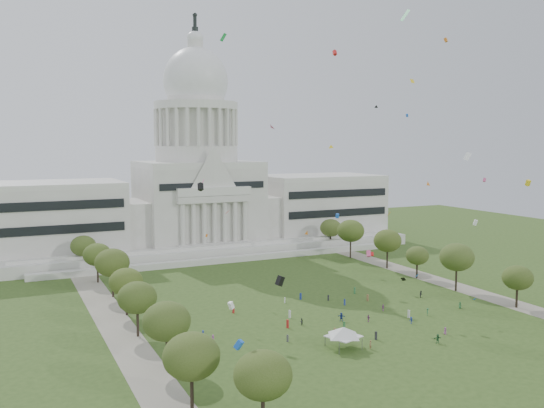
% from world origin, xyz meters
% --- Properties ---
extents(ground, '(400.00, 400.00, 0.00)m').
position_xyz_m(ground, '(0.00, 0.00, 0.00)').
color(ground, '#324C1B').
rests_on(ground, ground).
extents(capitol, '(160.00, 64.50, 91.30)m').
position_xyz_m(capitol, '(0.00, 113.59, 22.30)').
color(capitol, silver).
rests_on(capitol, ground).
extents(path_left, '(8.00, 160.00, 0.04)m').
position_xyz_m(path_left, '(-48.00, 30.00, 0.02)').
color(path_left, gray).
rests_on(path_left, ground).
extents(path_right, '(8.00, 160.00, 0.04)m').
position_xyz_m(path_right, '(48.00, 30.00, 0.02)').
color(path_right, gray).
rests_on(path_right, ground).
extents(row_tree_l_0, '(8.85, 8.85, 12.59)m').
position_xyz_m(row_tree_l_0, '(-45.26, -21.68, 8.95)').
color(row_tree_l_0, black).
rests_on(row_tree_l_0, ground).
extents(row_tree_l_1, '(8.86, 8.86, 12.59)m').
position_xyz_m(row_tree_l_1, '(-44.07, -2.96, 8.95)').
color(row_tree_l_1, black).
rests_on(row_tree_l_1, ground).
extents(row_tree_r_1, '(7.58, 7.58, 10.78)m').
position_xyz_m(row_tree_r_1, '(46.22, -1.75, 7.66)').
color(row_tree_r_1, black).
rests_on(row_tree_r_1, ground).
extents(row_tree_l_2, '(8.42, 8.42, 11.97)m').
position_xyz_m(row_tree_l_2, '(-45.04, 17.30, 8.51)').
color(row_tree_l_2, black).
rests_on(row_tree_l_2, ground).
extents(row_tree_r_2, '(9.55, 9.55, 13.58)m').
position_xyz_m(row_tree_r_2, '(44.17, 17.44, 9.66)').
color(row_tree_r_2, black).
rests_on(row_tree_r_2, ground).
extents(row_tree_l_3, '(8.12, 8.12, 11.55)m').
position_xyz_m(row_tree_l_3, '(-44.09, 33.92, 8.21)').
color(row_tree_l_3, black).
rests_on(row_tree_l_3, ground).
extents(row_tree_r_3, '(7.01, 7.01, 9.98)m').
position_xyz_m(row_tree_r_3, '(44.40, 34.48, 7.08)').
color(row_tree_r_3, black).
rests_on(row_tree_r_3, ground).
extents(row_tree_l_4, '(9.29, 9.29, 13.21)m').
position_xyz_m(row_tree_l_4, '(-44.08, 52.42, 9.39)').
color(row_tree_l_4, black).
rests_on(row_tree_l_4, ground).
extents(row_tree_r_4, '(9.19, 9.19, 13.06)m').
position_xyz_m(row_tree_r_4, '(44.76, 50.04, 9.29)').
color(row_tree_r_4, black).
rests_on(row_tree_r_4, ground).
extents(row_tree_l_5, '(8.33, 8.33, 11.85)m').
position_xyz_m(row_tree_l_5, '(-45.22, 71.01, 8.42)').
color(row_tree_l_5, black).
rests_on(row_tree_l_5, ground).
extents(row_tree_r_5, '(9.82, 9.82, 13.96)m').
position_xyz_m(row_tree_r_5, '(43.49, 70.19, 9.93)').
color(row_tree_r_5, black).
rests_on(row_tree_r_5, ground).
extents(row_tree_l_6, '(8.19, 8.19, 11.64)m').
position_xyz_m(row_tree_l_6, '(-46.87, 89.14, 8.27)').
color(row_tree_l_6, black).
rests_on(row_tree_l_6, ground).
extents(row_tree_r_6, '(8.42, 8.42, 11.97)m').
position_xyz_m(row_tree_r_6, '(45.96, 88.13, 8.51)').
color(row_tree_r_6, black).
rests_on(row_tree_r_6, ground).
extents(near_tree_0, '(8.47, 8.47, 12.04)m').
position_xyz_m(near_tree_0, '(-38.00, -32.00, 8.56)').
color(near_tree_0, black).
rests_on(near_tree_0, ground).
extents(event_tent, '(10.26, 10.26, 4.51)m').
position_xyz_m(event_tent, '(-9.09, -7.80, 3.50)').
color(event_tent, '#4C4C4C').
rests_on(event_tent, ground).
extents(person_0, '(0.85, 0.96, 1.64)m').
position_xyz_m(person_0, '(32.80, 3.80, 0.82)').
color(person_0, '#33723F').
rests_on(person_0, ground).
extents(person_2, '(1.09, 1.05, 1.94)m').
position_xyz_m(person_2, '(30.64, 16.00, 0.97)').
color(person_2, '#26262B').
rests_on(person_2, ground).
extents(person_3, '(0.92, 1.16, 1.60)m').
position_xyz_m(person_3, '(13.67, -0.87, 0.80)').
color(person_3, navy).
rests_on(person_3, ground).
extents(person_4, '(0.56, 1.00, 1.68)m').
position_xyz_m(person_4, '(5.64, 4.61, 0.84)').
color(person_4, '#994C8C').
rests_on(person_4, ground).
extents(person_5, '(1.97, 1.64, 2.02)m').
position_xyz_m(person_5, '(0.23, 7.74, 1.01)').
color(person_5, navy).
rests_on(person_5, ground).
extents(person_6, '(0.58, 0.82, 1.58)m').
position_xyz_m(person_6, '(15.53, -9.96, 0.79)').
color(person_6, '#994C8C').
rests_on(person_6, ground).
extents(person_7, '(0.83, 0.78, 1.83)m').
position_xyz_m(person_7, '(-4.47, -10.57, 0.92)').
color(person_7, olive).
rests_on(person_7, ground).
extents(person_8, '(0.83, 0.58, 1.60)m').
position_xyz_m(person_8, '(-9.61, 9.08, 0.80)').
color(person_8, '#26262B').
rests_on(person_8, ground).
extents(person_9, '(1.23, 1.26, 1.79)m').
position_xyz_m(person_9, '(21.39, 2.55, 0.90)').
color(person_9, '#33723F').
rests_on(person_9, ground).
extents(person_10, '(0.58, 1.02, 1.71)m').
position_xyz_m(person_10, '(13.96, 10.23, 0.86)').
color(person_10, '#994C8C').
rests_on(person_10, ground).
extents(person_11, '(1.88, 0.96, 1.94)m').
position_xyz_m(person_11, '(10.20, -13.65, 0.97)').
color(person_11, '#33723F').
rests_on(person_11, ground).
extents(distant_crowd, '(54.37, 36.87, 1.90)m').
position_xyz_m(distant_crowd, '(-12.87, 13.67, 0.87)').
color(distant_crowd, '#994C8C').
rests_on(distant_crowd, ground).
extents(kite_swarm, '(89.82, 90.70, 65.28)m').
position_xyz_m(kite_swarm, '(1.28, 8.59, 28.08)').
color(kite_swarm, blue).
rests_on(kite_swarm, ground).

